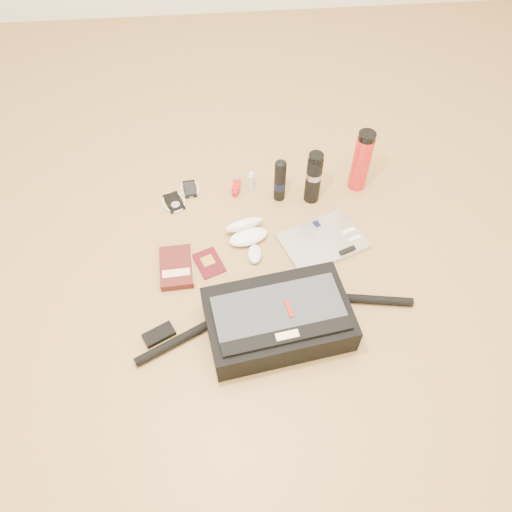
# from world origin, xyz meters

# --- Properties ---
(ground) EXTENTS (4.00, 4.00, 0.00)m
(ground) POSITION_xyz_m (0.00, 0.00, 0.00)
(ground) COLOR #A27B43
(ground) RESTS_ON ground
(messenger_bag) EXTENTS (1.02, 0.38, 0.14)m
(messenger_bag) POSITION_xyz_m (0.01, -0.22, 0.06)
(messenger_bag) COLOR black
(messenger_bag) RESTS_ON ground
(laptop) EXTENTS (0.38, 0.32, 0.03)m
(laptop) POSITION_xyz_m (0.24, 0.15, 0.01)
(laptop) COLOR #B9BABC
(laptop) RESTS_ON ground
(book) EXTENTS (0.14, 0.20, 0.04)m
(book) POSITION_xyz_m (-0.35, 0.07, 0.02)
(book) COLOR #461511
(book) RESTS_ON ground
(passport) EXTENTS (0.14, 0.16, 0.01)m
(passport) POSITION_xyz_m (-0.23, 0.09, 0.00)
(passport) COLOR #450A11
(passport) RESTS_ON ground
(mouse) EXTENTS (0.06, 0.10, 0.03)m
(mouse) POSITION_xyz_m (-0.05, 0.11, 0.02)
(mouse) COLOR silver
(mouse) RESTS_ON ground
(sunglasses_case) EXTENTS (0.19, 0.18, 0.09)m
(sunglasses_case) POSITION_xyz_m (-0.07, 0.21, 0.03)
(sunglasses_case) COLOR white
(sunglasses_case) RESTS_ON ground
(ipod) EXTENTS (0.12, 0.13, 0.01)m
(ipod) POSITION_xyz_m (-0.37, 0.42, 0.01)
(ipod) COLOR black
(ipod) RESTS_ON ground
(phone) EXTENTS (0.09, 0.11, 0.01)m
(phone) POSITION_xyz_m (-0.30, 0.50, 0.01)
(phone) COLOR black
(phone) RESTS_ON ground
(inhaler) EXTENTS (0.04, 0.11, 0.03)m
(inhaler) POSITION_xyz_m (-0.09, 0.49, 0.01)
(inhaler) COLOR red
(inhaler) RESTS_ON ground
(spray_bottle) EXTENTS (0.03, 0.03, 0.10)m
(spray_bottle) POSITION_xyz_m (-0.03, 0.48, 0.04)
(spray_bottle) COLOR #A4CBE6
(spray_bottle) RESTS_ON ground
(aerosol_can) EXTENTS (0.06, 0.06, 0.21)m
(aerosol_can) POSITION_xyz_m (0.09, 0.42, 0.10)
(aerosol_can) COLOR black
(aerosol_can) RESTS_ON ground
(thermos_black) EXTENTS (0.07, 0.07, 0.25)m
(thermos_black) POSITION_xyz_m (0.23, 0.40, 0.13)
(thermos_black) COLOR black
(thermos_black) RESTS_ON ground
(thermos_red) EXTENTS (0.08, 0.08, 0.29)m
(thermos_red) POSITION_xyz_m (0.44, 0.46, 0.15)
(thermos_red) COLOR red
(thermos_red) RESTS_ON ground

